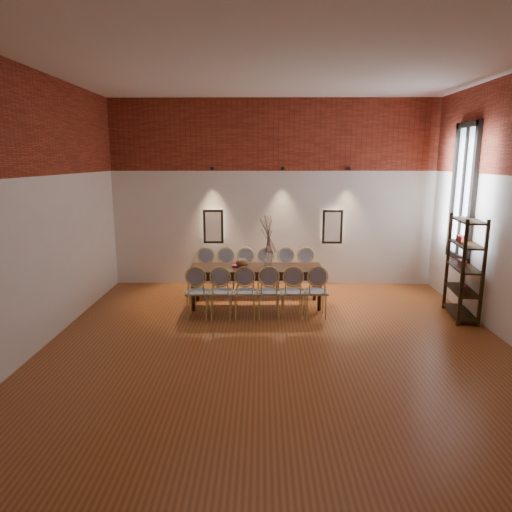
{
  "coord_description": "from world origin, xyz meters",
  "views": [
    {
      "loc": [
        -0.25,
        -6.44,
        2.74
      ],
      "look_at": [
        -0.34,
        1.52,
        1.05
      ],
      "focal_mm": 32.0,
      "sensor_mm": 36.0,
      "label": 1
    }
  ],
  "objects_px": {
    "chair_far_b": "(226,273)",
    "chair_near_b": "(221,292)",
    "chair_far_e": "(286,273)",
    "chair_far_d": "(266,273)",
    "vase": "(268,259)",
    "book": "(239,266)",
    "chair_near_c": "(245,292)",
    "chair_near_a": "(198,292)",
    "chair_near_e": "(292,292)",
    "chair_near_f": "(316,291)",
    "chair_far_a": "(205,273)",
    "dining_table": "(256,286)",
    "shelving_rack": "(464,268)",
    "bowl": "(242,263)",
    "chair_far_c": "(246,273)",
    "chair_near_d": "(268,292)",
    "chair_far_f": "(306,273)"
  },
  "relations": [
    {
      "from": "chair_near_d",
      "to": "bowl",
      "type": "xyz_separation_m",
      "value": [
        -0.48,
        0.62,
        0.37
      ]
    },
    {
      "from": "bowl",
      "to": "chair_far_c",
      "type": "bearing_deg",
      "value": 86.85
    },
    {
      "from": "chair_near_d",
      "to": "chair_far_f",
      "type": "distance_m",
      "value": 1.59
    },
    {
      "from": "chair_near_e",
      "to": "shelving_rack",
      "type": "xyz_separation_m",
      "value": [
        2.99,
        0.05,
        0.43
      ]
    },
    {
      "from": "vase",
      "to": "bowl",
      "type": "height_order",
      "value": "vase"
    },
    {
      "from": "chair_near_a",
      "to": "chair_near_f",
      "type": "height_order",
      "value": "same"
    },
    {
      "from": "chair_near_b",
      "to": "chair_far_f",
      "type": "height_order",
      "value": "same"
    },
    {
      "from": "chair_near_a",
      "to": "book",
      "type": "relative_size",
      "value": 3.62
    },
    {
      "from": "chair_near_d",
      "to": "vase",
      "type": "xyz_separation_m",
      "value": [
        0.0,
        0.68,
        0.43
      ]
    },
    {
      "from": "chair_far_d",
      "to": "chair_far_e",
      "type": "distance_m",
      "value": 0.41
    },
    {
      "from": "chair_near_e",
      "to": "chair_far_a",
      "type": "bearing_deg",
      "value": 140.63
    },
    {
      "from": "chair_far_b",
      "to": "chair_near_b",
      "type": "bearing_deg",
      "value": 90.0
    },
    {
      "from": "chair_near_e",
      "to": "chair_near_f",
      "type": "xyz_separation_m",
      "value": [
        0.41,
        0.01,
        0.0
      ]
    },
    {
      "from": "bowl",
      "to": "chair_far_d",
      "type": "bearing_deg",
      "value": 58.44
    },
    {
      "from": "chair_near_a",
      "to": "bowl",
      "type": "xyz_separation_m",
      "value": [
        0.76,
        0.65,
        0.37
      ]
    },
    {
      "from": "dining_table",
      "to": "shelving_rack",
      "type": "distance_m",
      "value": 3.71
    },
    {
      "from": "chair_far_c",
      "to": "chair_far_f",
      "type": "height_order",
      "value": "same"
    },
    {
      "from": "chair_near_e",
      "to": "chair_far_d",
      "type": "height_order",
      "value": "same"
    },
    {
      "from": "chair_far_d",
      "to": "chair_far_c",
      "type": "bearing_deg",
      "value": 0.0
    },
    {
      "from": "chair_near_a",
      "to": "chair_near_e",
      "type": "xyz_separation_m",
      "value": [
        1.65,
        0.04,
        0.0
      ]
    },
    {
      "from": "chair_far_a",
      "to": "chair_near_b",
      "type": "bearing_deg",
      "value": 106.95
    },
    {
      "from": "chair_near_c",
      "to": "chair_near_f",
      "type": "height_order",
      "value": "same"
    },
    {
      "from": "chair_near_b",
      "to": "chair_far_a",
      "type": "bearing_deg",
      "value": 106.95
    },
    {
      "from": "chair_far_c",
      "to": "shelving_rack",
      "type": "xyz_separation_m",
      "value": [
        3.85,
        -1.29,
        0.43
      ]
    },
    {
      "from": "chair_near_e",
      "to": "chair_near_f",
      "type": "relative_size",
      "value": 1.0
    },
    {
      "from": "dining_table",
      "to": "chair_near_f",
      "type": "bearing_deg",
      "value": -33.28
    },
    {
      "from": "vase",
      "to": "chair_far_f",
      "type": "bearing_deg",
      "value": 41.17
    },
    {
      "from": "chair_far_a",
      "to": "chair_near_c",
      "type": "bearing_deg",
      "value": 121.36
    },
    {
      "from": "chair_far_c",
      "to": "chair_far_e",
      "type": "distance_m",
      "value": 0.83
    },
    {
      "from": "chair_far_c",
      "to": "bowl",
      "type": "relative_size",
      "value": 3.92
    },
    {
      "from": "bowl",
      "to": "chair_near_e",
      "type": "bearing_deg",
      "value": -34.2
    },
    {
      "from": "chair_far_c",
      "to": "book",
      "type": "height_order",
      "value": "chair_far_c"
    },
    {
      "from": "chair_near_c",
      "to": "chair_near_d",
      "type": "height_order",
      "value": "same"
    },
    {
      "from": "chair_near_f",
      "to": "chair_far_d",
      "type": "xyz_separation_m",
      "value": [
        -0.86,
        1.34,
        0.0
      ]
    },
    {
      "from": "chair_far_e",
      "to": "chair_far_d",
      "type": "bearing_deg",
      "value": -0.0
    },
    {
      "from": "dining_table",
      "to": "chair_far_b",
      "type": "distance_m",
      "value": 0.92
    },
    {
      "from": "chair_far_a",
      "to": "chair_far_e",
      "type": "relative_size",
      "value": 1.0
    },
    {
      "from": "vase",
      "to": "book",
      "type": "distance_m",
      "value": 0.57
    },
    {
      "from": "chair_near_c",
      "to": "chair_far_d",
      "type": "height_order",
      "value": "same"
    },
    {
      "from": "chair_near_a",
      "to": "bowl",
      "type": "relative_size",
      "value": 3.92
    },
    {
      "from": "chair_far_c",
      "to": "chair_near_d",
      "type": "bearing_deg",
      "value": 106.95
    },
    {
      "from": "chair_near_c",
      "to": "chair_far_a",
      "type": "relative_size",
      "value": 1.0
    },
    {
      "from": "chair_near_c",
      "to": "chair_far_d",
      "type": "distance_m",
      "value": 1.42
    },
    {
      "from": "chair_near_b",
      "to": "chair_near_a",
      "type": "bearing_deg",
      "value": -180.0
    },
    {
      "from": "chair_far_d",
      "to": "bowl",
      "type": "distance_m",
      "value": 0.94
    },
    {
      "from": "chair_far_c",
      "to": "chair_near_f",
      "type": "bearing_deg",
      "value": 132.43
    },
    {
      "from": "chair_near_c",
      "to": "chair_far_e",
      "type": "height_order",
      "value": "same"
    },
    {
      "from": "chair_near_c",
      "to": "chair_near_a",
      "type": "bearing_deg",
      "value": 180.0
    },
    {
      "from": "chair_near_b",
      "to": "chair_far_c",
      "type": "relative_size",
      "value": 1.0
    },
    {
      "from": "chair_far_b",
      "to": "shelving_rack",
      "type": "height_order",
      "value": "shelving_rack"
    }
  ]
}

